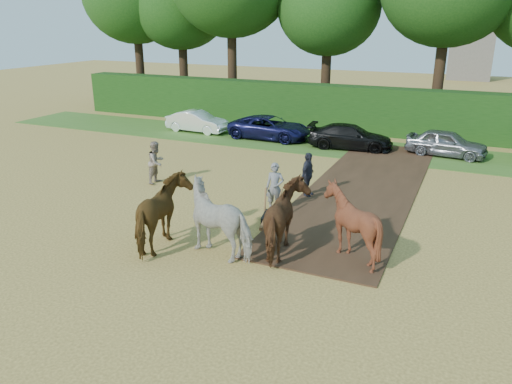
{
  "coord_description": "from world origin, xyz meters",
  "views": [
    {
      "loc": [
        5.67,
        -14.1,
        7.14
      ],
      "look_at": [
        -1.06,
        0.97,
        1.4
      ],
      "focal_mm": 35.0,
      "sensor_mm": 36.0,
      "label": 1
    }
  ],
  "objects_px": {
    "parked_cars": "(408,141)",
    "plough_team": "(256,218)",
    "spectator_near": "(156,162)",
    "spectator_far": "(308,175)"
  },
  "relations": [
    {
      "from": "parked_cars",
      "to": "plough_team",
      "type": "bearing_deg",
      "value": -100.2
    },
    {
      "from": "spectator_near",
      "to": "parked_cars",
      "type": "relative_size",
      "value": 0.06
    },
    {
      "from": "spectator_near",
      "to": "plough_team",
      "type": "distance_m",
      "value": 8.5
    },
    {
      "from": "spectator_near",
      "to": "parked_cars",
      "type": "height_order",
      "value": "spectator_near"
    },
    {
      "from": "plough_team",
      "to": "parked_cars",
      "type": "relative_size",
      "value": 0.25
    },
    {
      "from": "spectator_near",
      "to": "spectator_far",
      "type": "bearing_deg",
      "value": -80.05
    },
    {
      "from": "spectator_near",
      "to": "spectator_far",
      "type": "distance_m",
      "value": 6.96
    },
    {
      "from": "spectator_far",
      "to": "plough_team",
      "type": "height_order",
      "value": "plough_team"
    },
    {
      "from": "spectator_far",
      "to": "plough_team",
      "type": "xyz_separation_m",
      "value": [
        0.2,
        -5.75,
        0.21
      ]
    },
    {
      "from": "spectator_near",
      "to": "spectator_far",
      "type": "height_order",
      "value": "spectator_near"
    }
  ]
}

